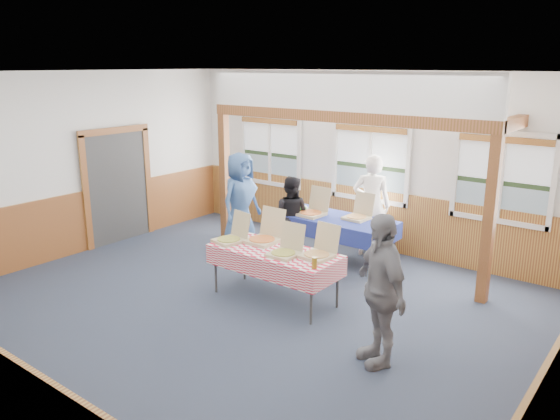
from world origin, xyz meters
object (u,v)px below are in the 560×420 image
at_px(person_grey, 380,290).
at_px(woman_black, 290,216).
at_px(table_right, 274,254).
at_px(table_left, 335,220).
at_px(woman_white, 371,205).
at_px(man_blue, 241,200).

bearing_deg(person_grey, woman_black, 179.34).
bearing_deg(table_right, table_left, 112.65).
bearing_deg(woman_black, woman_white, -160.93).
bearing_deg(table_left, table_right, -68.38).
height_order(table_left, woman_white, woman_white).
height_order(table_left, man_blue, man_blue).
distance_m(woman_black, man_blue, 1.02).
relative_size(table_right, man_blue, 1.16).
distance_m(woman_black, person_grey, 3.77).
distance_m(table_left, woman_black, 0.80).
relative_size(table_left, man_blue, 1.27).
xyz_separation_m(table_right, man_blue, (-1.97, 1.51, 0.18)).
bearing_deg(table_right, person_grey, -1.14).
relative_size(woman_white, person_grey, 1.03).
bearing_deg(woman_white, man_blue, 2.53).
bearing_deg(woman_black, man_blue, -6.75).
relative_size(man_blue, person_grey, 1.00).
height_order(woman_black, man_blue, man_blue).
bearing_deg(man_blue, table_right, -126.63).
xyz_separation_m(woman_white, woman_black, (-1.13, -0.86, -0.19)).
distance_m(man_blue, person_grey, 4.48).
bearing_deg(man_blue, table_left, -74.52).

